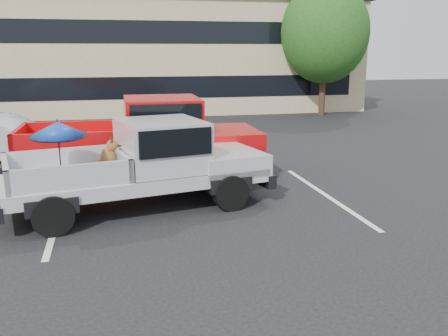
% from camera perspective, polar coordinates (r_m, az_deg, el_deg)
% --- Properties ---
extents(ground, '(90.00, 90.00, 0.00)m').
position_cam_1_polar(ground, '(9.23, -0.46, -7.78)').
color(ground, black).
rests_on(ground, ground).
extents(stripe_left, '(0.12, 5.00, 0.01)m').
position_cam_1_polar(stripe_left, '(10.99, -18.34, -4.97)').
color(stripe_left, silver).
rests_on(stripe_left, ground).
extents(stripe_right, '(0.12, 5.00, 0.01)m').
position_cam_1_polar(stripe_right, '(11.96, 11.62, -3.09)').
color(stripe_right, silver).
rests_on(stripe_right, ground).
extents(motel_building, '(20.40, 8.40, 6.30)m').
position_cam_1_polar(motel_building, '(29.65, -5.58, 13.00)').
color(motel_building, tan).
rests_on(motel_building, ground).
extents(tree_right, '(4.46, 4.46, 6.78)m').
position_cam_1_polar(tree_right, '(26.73, 11.45, 14.94)').
color(tree_right, '#332114').
rests_on(tree_right, ground).
extents(tree_back, '(4.68, 4.68, 7.11)m').
position_cam_1_polar(tree_back, '(33.37, 0.75, 15.16)').
color(tree_back, '#332114').
rests_on(tree_back, ground).
extents(silver_pickup, '(5.97, 3.09, 2.06)m').
position_cam_1_polar(silver_pickup, '(10.75, -8.33, 0.97)').
color(silver_pickup, black).
rests_on(silver_pickup, ground).
extents(red_pickup, '(6.51, 2.46, 2.14)m').
position_cam_1_polar(red_pickup, '(13.14, -7.87, 3.74)').
color(red_pickup, black).
rests_on(red_pickup, ground).
extents(silver_sedan, '(4.63, 2.78, 1.44)m').
position_cam_1_polar(silver_sedan, '(16.48, -24.07, 3.06)').
color(silver_sedan, silver).
rests_on(silver_sedan, ground).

